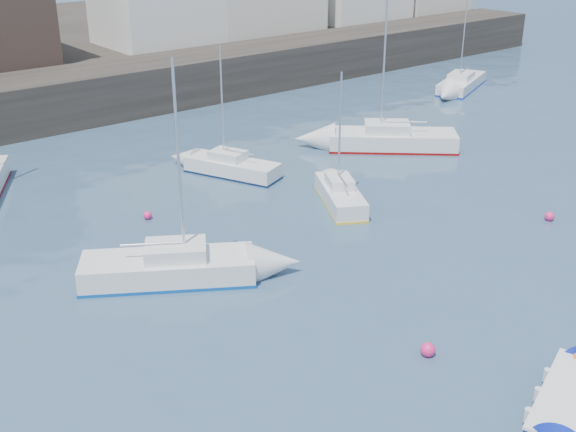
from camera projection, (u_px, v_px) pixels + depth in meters
water at (559, 401)px, 19.90m from camera, size 220.00×220.00×0.00m
quay_wall at (55, 99)px, 44.36m from camera, size 90.00×5.00×3.00m
blue_dinghy at (574, 405)px, 19.09m from camera, size 4.37×2.98×0.77m
sailboat_b at (169, 267)px, 26.07m from camera, size 6.38×5.01×8.07m
sailboat_c at (340, 195)px, 32.72m from camera, size 3.44×4.67×5.97m
sailboat_d at (392, 139)px, 40.07m from camera, size 6.78×6.37×9.00m
sailboat_f at (232, 167)px, 36.21m from camera, size 3.39×5.15×6.41m
sailboat_g at (461, 83)px, 52.94m from camera, size 6.58×4.34×7.97m
buoy_near at (427, 355)px, 21.92m from camera, size 0.45×0.45×0.45m
buoy_mid at (549, 220)px, 31.22m from camera, size 0.42×0.42×0.42m
buoy_far at (148, 219)px, 31.36m from camera, size 0.37×0.37×0.37m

